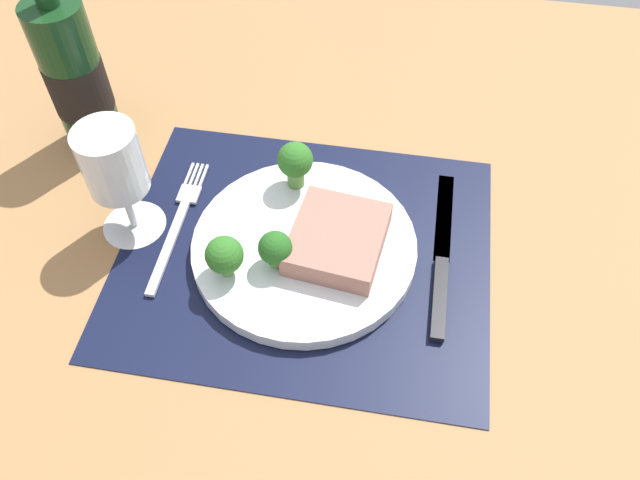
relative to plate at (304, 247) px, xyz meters
The scene contains 11 objects.
ground_plane 2.60cm from the plate, ahead, with size 140.00×110.00×3.00cm, color #996D42.
placemat 0.95cm from the plate, ahead, with size 40.35×34.11×0.30cm, color black.
plate is the anchor object (origin of this frame).
steak 4.22cm from the plate, ahead, with size 9.47×10.63×2.71cm, color #9E6B5B.
broccoli_center 9.70cm from the plate, 106.53° to the left, with size 4.04×4.04×5.93cm.
broccoli_near_steak 9.55cm from the plate, 144.44° to the right, with size 3.94×3.94×4.96cm.
broccoli_back_left 5.24cm from the plate, 126.22° to the right, with size 3.55×3.55×4.50cm.
fork 14.90cm from the plate, behind, with size 2.40×19.20×0.50cm.
knife 14.93cm from the plate, ahead, with size 1.80×23.00×0.80cm.
wine_bottle 33.46cm from the plate, 154.92° to the left, with size 6.91×6.91×26.48cm.
wine_glass 21.40cm from the plate, behind, with size 7.08×7.08×14.19cm.
Camera 1 is at (8.58, -41.01, 56.56)cm, focal length 35.89 mm.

